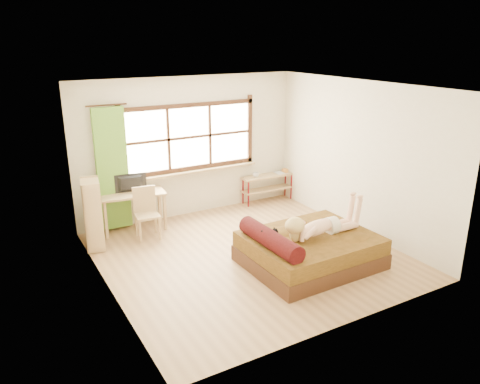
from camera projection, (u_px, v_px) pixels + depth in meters
floor at (249, 255)px, 7.62m from camera, size 4.50×4.50×0.00m
ceiling at (250, 86)px, 6.76m from camera, size 4.50×4.50×0.00m
wall_back at (189, 147)px, 9.04m from camera, size 4.50×0.00×4.50m
wall_front at (350, 224)px, 5.34m from camera, size 4.50×0.00×4.50m
wall_left at (102, 200)px, 6.13m from camera, size 0.00×4.50×4.50m
wall_right at (358, 158)px, 8.25m from camera, size 0.00×4.50×4.50m
window at (190, 139)px, 8.97m from camera, size 2.80×0.16×1.46m
curtain at (112, 169)px, 8.27m from camera, size 0.55×0.10×2.20m
bed at (308, 249)px, 7.22m from camera, size 1.95×1.57×0.73m
woman at (321, 217)px, 7.11m from camera, size 1.36×0.41×0.58m
kitten at (268, 236)px, 6.88m from camera, size 0.29×0.12×0.23m
desk at (133, 198)px, 8.42m from camera, size 1.20×0.67×0.71m
monitor at (131, 184)px, 8.38m from camera, size 0.58×0.15×0.33m
chair at (146, 210)px, 8.21m from camera, size 0.45×0.45×0.90m
pipe_shelf at (268, 182)px, 10.00m from camera, size 1.18×0.32×0.66m
cup at (256, 175)px, 9.78m from camera, size 0.13×0.13×0.10m
book at (276, 173)px, 10.03m from camera, size 0.18×0.24×0.02m
bookshelf at (93, 214)px, 7.72m from camera, size 0.38×0.56×1.18m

